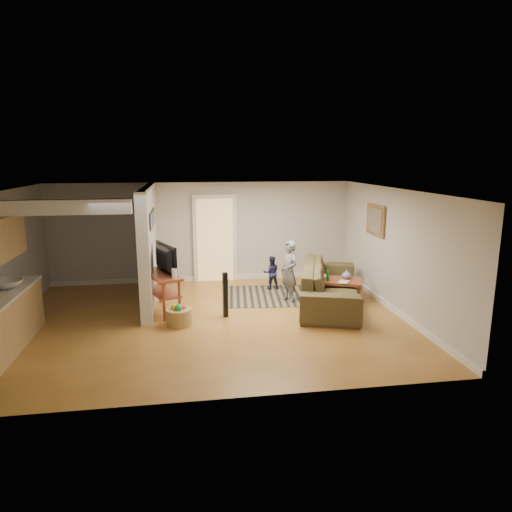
% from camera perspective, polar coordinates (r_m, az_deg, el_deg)
% --- Properties ---
extents(ground, '(7.50, 7.50, 0.00)m').
position_cam_1_polar(ground, '(9.00, -5.69, -7.98)').
color(ground, brown).
rests_on(ground, ground).
extents(room_shell, '(7.54, 6.02, 2.52)m').
position_cam_1_polar(room_shell, '(9.04, -12.80, 1.46)').
color(room_shell, beige).
rests_on(room_shell, ground).
extents(area_rug, '(2.49, 1.93, 0.01)m').
position_cam_1_polar(area_rug, '(10.49, 2.72, -4.94)').
color(area_rug, black).
rests_on(area_rug, ground).
extents(sofa, '(1.98, 3.17, 0.86)m').
position_cam_1_polar(sofa, '(10.03, 9.19, -5.93)').
color(sofa, '#4D4226').
rests_on(sofa, ground).
extents(coffee_table, '(1.34, 1.06, 0.70)m').
position_cam_1_polar(coffee_table, '(10.26, 9.90, -3.44)').
color(coffee_table, brown).
rests_on(coffee_table, ground).
extents(tv_console, '(0.94, 1.37, 1.10)m').
position_cam_1_polar(tv_console, '(9.42, -11.70, -2.57)').
color(tv_console, brown).
rests_on(tv_console, ground).
extents(speaker_left, '(0.11, 0.11, 0.90)m').
position_cam_1_polar(speaker_left, '(9.03, -3.86, -4.85)').
color(speaker_left, black).
rests_on(speaker_left, ground).
extents(speaker_right, '(0.12, 0.12, 1.03)m').
position_cam_1_polar(speaker_right, '(11.27, -11.56, -1.26)').
color(speaker_right, black).
rests_on(speaker_right, ground).
extents(toy_basket, '(0.49, 0.49, 0.43)m').
position_cam_1_polar(toy_basket, '(8.76, -9.60, -7.40)').
color(toy_basket, olive).
rests_on(toy_basket, ground).
extents(child, '(0.48, 0.58, 1.35)m').
position_cam_1_polar(child, '(10.12, 4.09, -5.64)').
color(child, slate).
rests_on(child, ground).
extents(toddler, '(0.39, 0.31, 0.81)m').
position_cam_1_polar(toddler, '(11.01, 1.91, -4.13)').
color(toddler, '#1F2042').
rests_on(toddler, ground).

